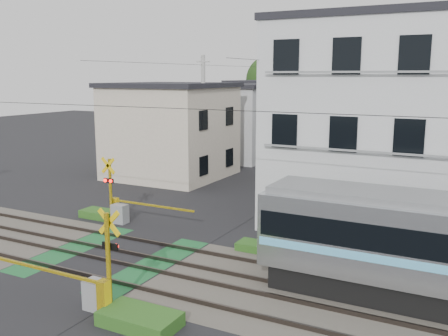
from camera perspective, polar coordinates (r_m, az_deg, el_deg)
The scene contains 11 objects.
ground at distance 19.68m, azimuth -12.74°, elevation -9.85°, with size 120.00×120.00×0.00m, color black.
track_bed at distance 19.67m, azimuth -12.74°, elevation -9.75°, with size 120.00×120.00×0.14m.
crossing_signal_near at distance 15.28m, azimuth -14.28°, elevation -13.15°, with size 4.74×0.65×3.09m.
crossing_signal_far at distance 23.73m, azimuth -11.91°, elevation -4.49°, with size 4.74×0.65×3.09m.
apartment_block at distance 23.83m, azimuth 18.80°, elevation 4.89°, with size 10.20×8.36×9.30m.
houses_row at distance 41.76m, azimuth 11.00°, elevation 5.50°, with size 22.07×31.35×6.80m.
tree_hill at distance 63.36m, azimuth 17.85°, elevation 8.73°, with size 40.00×12.66×11.80m.
catenary at distance 15.58m, azimuth 3.90°, elevation -0.86°, with size 60.00×5.04×7.00m.
utility_poles at distance 39.33m, azimuth 7.98°, elevation 6.51°, with size 7.90×42.00×8.00m.
pedestrian at distance 44.96m, azimuth 13.40°, elevation 2.59°, with size 0.57×0.37×1.56m, color black.
weed_patches at distance 18.52m, azimuth -8.71°, elevation -10.42°, with size 10.25×8.80×0.40m.
Camera 1 is at (12.10, -13.97, 6.76)m, focal length 40.00 mm.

